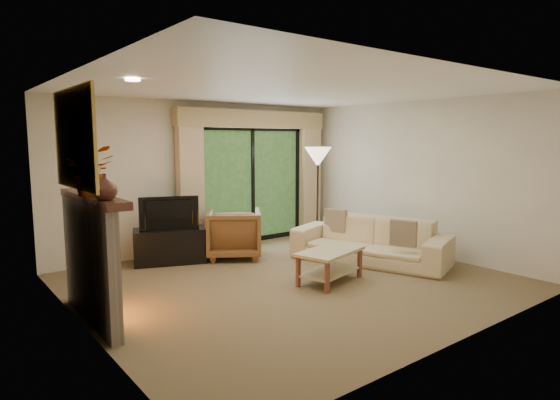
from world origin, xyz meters
TOP-DOWN VIEW (x-y plane):
  - floor at (0.00, 0.00)m, footprint 5.50×5.50m
  - ceiling at (0.00, 0.00)m, footprint 5.50×5.50m
  - wall_back at (0.00, 2.50)m, footprint 5.00×0.00m
  - wall_front at (0.00, -2.50)m, footprint 5.00×0.00m
  - wall_left at (-2.75, 0.00)m, footprint 0.00×5.00m
  - wall_right at (2.75, 0.00)m, footprint 0.00×5.00m
  - fireplace at (-2.63, 0.20)m, footprint 0.24×1.70m
  - mirror at (-2.71, 0.20)m, footprint 0.07×1.45m
  - sliding_door at (1.00, 2.45)m, footprint 2.26×0.10m
  - curtain_left at (-0.35, 2.34)m, footprint 0.45×0.18m
  - curtain_right at (2.35, 2.34)m, footprint 0.45×0.18m
  - cornice at (1.00, 2.36)m, footprint 3.20×0.24m
  - media_console at (-0.93, 1.95)m, footprint 1.20×0.85m
  - tv at (-0.93, 1.95)m, footprint 0.89×0.43m
  - armchair at (0.06, 1.62)m, footprint 1.20×1.21m
  - sofa at (1.61, 0.03)m, footprint 1.73×2.60m
  - pillow_near at (1.53, -0.67)m, footprint 0.23×0.39m
  - pillow_far at (1.53, 0.73)m, footprint 0.23×0.39m
  - coffee_table at (0.37, -0.34)m, footprint 1.10×0.79m
  - floor_lamp at (1.71, 1.39)m, footprint 0.49×0.49m
  - vase at (-2.61, -0.35)m, footprint 0.30×0.30m
  - branches at (-2.61, 0.04)m, footprint 0.57×0.53m

SIDE VIEW (x-z plane):
  - floor at x=0.00m, z-range 0.00..0.00m
  - coffee_table at x=0.37m, z-range 0.00..0.45m
  - media_console at x=-0.93m, z-range 0.00..0.55m
  - sofa at x=1.61m, z-range 0.00..0.71m
  - armchair at x=0.06m, z-range 0.00..0.80m
  - pillow_far at x=1.53m, z-range 0.40..0.78m
  - pillow_near at x=1.53m, z-range 0.40..0.78m
  - fireplace at x=-2.63m, z-range 0.00..1.37m
  - tv at x=-0.93m, z-range 0.55..1.07m
  - floor_lamp at x=1.71m, z-range 0.00..1.81m
  - sliding_door at x=1.00m, z-range 0.02..2.18m
  - curtain_left at x=-0.35m, z-range 0.02..2.38m
  - curtain_right at x=2.35m, z-range 0.02..2.38m
  - wall_back at x=0.00m, z-range -1.20..3.80m
  - wall_front at x=0.00m, z-range -1.20..3.80m
  - wall_left at x=-2.75m, z-range -1.20..3.80m
  - wall_right at x=2.75m, z-range -1.20..3.80m
  - vase at x=-2.61m, z-range 1.37..1.62m
  - branches at x=-2.61m, z-range 1.37..1.89m
  - mirror at x=-2.71m, z-range 1.44..2.46m
  - cornice at x=1.00m, z-range 2.16..2.48m
  - ceiling at x=0.00m, z-range 2.60..2.60m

